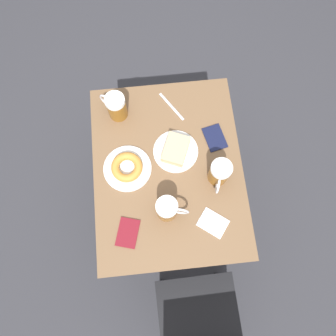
{
  "coord_description": "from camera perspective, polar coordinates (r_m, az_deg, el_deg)",
  "views": [
    {
      "loc": [
        0.04,
        0.42,
        2.21
      ],
      "look_at": [
        0.0,
        0.0,
        0.78
      ],
      "focal_mm": 35.0,
      "sensor_mm": 36.0,
      "label": 1
    }
  ],
  "objects": [
    {
      "name": "passport_near_edge",
      "position": [
        1.57,
        8.15,
        5.23
      ],
      "size": [
        0.11,
        0.14,
        0.01
      ],
      "rotation": [
        0.0,
        0.0,
        0.22
      ],
      "color": "#141938",
      "rests_on": "table"
    },
    {
      "name": "beer_mug_right",
      "position": [
        1.57,
        -9.03,
        10.55
      ],
      "size": [
        0.12,
        0.11,
        0.14
      ],
      "color": "#8C5619",
      "rests_on": "table"
    },
    {
      "name": "napkin_folded",
      "position": [
        1.47,
        7.83,
        -9.47
      ],
      "size": [
        0.15,
        0.15,
        0.0
      ],
      "rotation": [
        0.0,
        0.0,
        2.5
      ],
      "color": "white",
      "rests_on": "table"
    },
    {
      "name": "table",
      "position": [
        1.59,
        0.0,
        -1.02
      ],
      "size": [
        0.69,
        0.89,
        0.76
      ],
      "color": "brown",
      "rests_on": "ground_plane"
    },
    {
      "name": "beer_mug_left",
      "position": [
        1.39,
        -0.07,
        -7.17
      ],
      "size": [
        0.14,
        0.09,
        0.14
      ],
      "color": "#8C5619",
      "rests_on": "table"
    },
    {
      "name": "ground_plane",
      "position": [
        2.25,
        0.0,
        -5.66
      ],
      "size": [
        8.0,
        8.0,
        0.0
      ],
      "primitive_type": "plane",
      "color": "#333338"
    },
    {
      "name": "plate_with_cake",
      "position": [
        1.52,
        1.35,
        3.12
      ],
      "size": [
        0.21,
        0.21,
        0.05
      ],
      "color": "white",
      "rests_on": "table"
    },
    {
      "name": "passport_far_edge",
      "position": [
        1.46,
        -7.02,
        -11.14
      ],
      "size": [
        0.12,
        0.15,
        0.01
      ],
      "rotation": [
        0.0,
        0.0,
        6.0
      ],
      "color": "maroon",
      "rests_on": "table"
    },
    {
      "name": "beer_mug_center",
      "position": [
        1.45,
        8.94,
        -0.87
      ],
      "size": [
        0.09,
        0.14,
        0.14
      ],
      "color": "#8C5619",
      "rests_on": "table"
    },
    {
      "name": "fork",
      "position": [
        1.63,
        0.62,
        10.65
      ],
      "size": [
        0.11,
        0.16,
        0.0
      ],
      "rotation": [
        0.0,
        0.0,
        3.72
      ],
      "color": "silver",
      "rests_on": "table"
    },
    {
      "name": "plate_with_donut",
      "position": [
        1.5,
        -7.14,
        0.07
      ],
      "size": [
        0.22,
        0.22,
        0.05
      ],
      "color": "white",
      "rests_on": "table"
    }
  ]
}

